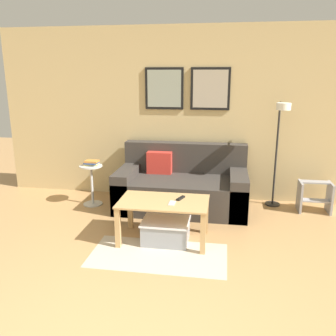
{
  "coord_description": "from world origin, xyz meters",
  "views": [
    {
      "loc": [
        0.65,
        -1.71,
        1.87
      ],
      "look_at": [
        0.04,
        2.07,
        0.85
      ],
      "focal_mm": 38.0,
      "sensor_mm": 36.0,
      "label": 1
    }
  ],
  "objects_px": {
    "coffee_table": "(164,208)",
    "floor_lamp": "(280,135)",
    "couch": "(182,187)",
    "remote_control": "(181,198)",
    "storage_bin": "(166,231)",
    "book_stack": "(92,163)",
    "cell_phone": "(172,203)",
    "step_stool": "(315,196)",
    "side_table": "(92,181)"
  },
  "relations": [
    {
      "from": "coffee_table",
      "to": "floor_lamp",
      "type": "height_order",
      "value": "floor_lamp"
    },
    {
      "from": "couch",
      "to": "remote_control",
      "type": "distance_m",
      "value": 1.02
    },
    {
      "from": "storage_bin",
      "to": "book_stack",
      "type": "xyz_separation_m",
      "value": [
        -1.26,
        1.03,
        0.5
      ]
    },
    {
      "from": "cell_phone",
      "to": "step_stool",
      "type": "distance_m",
      "value": 2.23
    },
    {
      "from": "side_table",
      "to": "remote_control",
      "type": "xyz_separation_m",
      "value": [
        1.42,
        -0.88,
        0.14
      ]
    },
    {
      "from": "couch",
      "to": "cell_phone",
      "type": "relative_size",
      "value": 12.92
    },
    {
      "from": "storage_bin",
      "to": "step_stool",
      "type": "height_order",
      "value": "step_stool"
    },
    {
      "from": "couch",
      "to": "cell_phone",
      "type": "distance_m",
      "value": 1.17
    },
    {
      "from": "storage_bin",
      "to": "floor_lamp",
      "type": "relative_size",
      "value": 0.35
    },
    {
      "from": "coffee_table",
      "to": "storage_bin",
      "type": "distance_m",
      "value": 0.27
    },
    {
      "from": "book_stack",
      "to": "storage_bin",
      "type": "bearing_deg",
      "value": -39.41
    },
    {
      "from": "storage_bin",
      "to": "step_stool",
      "type": "distance_m",
      "value": 2.27
    },
    {
      "from": "coffee_table",
      "to": "floor_lamp",
      "type": "bearing_deg",
      "value": 40.83
    },
    {
      "from": "cell_phone",
      "to": "couch",
      "type": "bearing_deg",
      "value": 92.9
    },
    {
      "from": "step_stool",
      "to": "couch",
      "type": "bearing_deg",
      "value": -176.29
    },
    {
      "from": "floor_lamp",
      "to": "cell_phone",
      "type": "bearing_deg",
      "value": -135.31
    },
    {
      "from": "floor_lamp",
      "to": "remote_control",
      "type": "xyz_separation_m",
      "value": [
        -1.2,
        -1.11,
        -0.57
      ]
    },
    {
      "from": "couch",
      "to": "remote_control",
      "type": "xyz_separation_m",
      "value": [
        0.11,
        -1.0,
        0.19
      ]
    },
    {
      "from": "side_table",
      "to": "book_stack",
      "type": "distance_m",
      "value": 0.28
    },
    {
      "from": "coffee_table",
      "to": "storage_bin",
      "type": "height_order",
      "value": "coffee_table"
    },
    {
      "from": "side_table",
      "to": "remote_control",
      "type": "height_order",
      "value": "side_table"
    },
    {
      "from": "storage_bin",
      "to": "remote_control",
      "type": "bearing_deg",
      "value": 41.49
    },
    {
      "from": "couch",
      "to": "book_stack",
      "type": "xyz_separation_m",
      "value": [
        -1.3,
        -0.1,
        0.33
      ]
    },
    {
      "from": "book_stack",
      "to": "remote_control",
      "type": "distance_m",
      "value": 1.68
    },
    {
      "from": "couch",
      "to": "coffee_table",
      "type": "bearing_deg",
      "value": -94.03
    },
    {
      "from": "side_table",
      "to": "book_stack",
      "type": "xyz_separation_m",
      "value": [
        0.01,
        0.02,
        0.28
      ]
    },
    {
      "from": "couch",
      "to": "remote_control",
      "type": "bearing_deg",
      "value": -83.9
    },
    {
      "from": "remote_control",
      "to": "couch",
      "type": "bearing_deg",
      "value": 116.59
    },
    {
      "from": "cell_phone",
      "to": "step_stool",
      "type": "height_order",
      "value": "cell_phone"
    },
    {
      "from": "side_table",
      "to": "cell_phone",
      "type": "relative_size",
      "value": 4.23
    },
    {
      "from": "cell_phone",
      "to": "remote_control",
      "type": "bearing_deg",
      "value": 65.52
    },
    {
      "from": "couch",
      "to": "storage_bin",
      "type": "relative_size",
      "value": 3.39
    },
    {
      "from": "remote_control",
      "to": "step_stool",
      "type": "bearing_deg",
      "value": 53.18
    },
    {
      "from": "step_stool",
      "to": "cell_phone",
      "type": "bearing_deg",
      "value": -144.94
    },
    {
      "from": "floor_lamp",
      "to": "coffee_table",
      "type": "bearing_deg",
      "value": -139.17
    },
    {
      "from": "book_stack",
      "to": "cell_phone",
      "type": "bearing_deg",
      "value": -38.5
    },
    {
      "from": "book_stack",
      "to": "cell_phone",
      "type": "height_order",
      "value": "book_stack"
    },
    {
      "from": "side_table",
      "to": "book_stack",
      "type": "bearing_deg",
      "value": 60.09
    },
    {
      "from": "couch",
      "to": "coffee_table",
      "type": "relative_size",
      "value": 1.79
    },
    {
      "from": "floor_lamp",
      "to": "remote_control",
      "type": "height_order",
      "value": "floor_lamp"
    },
    {
      "from": "storage_bin",
      "to": "cell_phone",
      "type": "relative_size",
      "value": 3.82
    },
    {
      "from": "storage_bin",
      "to": "remote_control",
      "type": "xyz_separation_m",
      "value": [
        0.15,
        0.13,
        0.36
      ]
    },
    {
      "from": "floor_lamp",
      "to": "book_stack",
      "type": "distance_m",
      "value": 2.65
    },
    {
      "from": "coffee_table",
      "to": "cell_phone",
      "type": "xyz_separation_m",
      "value": [
        0.11,
        -0.07,
        0.09
      ]
    },
    {
      "from": "step_stool",
      "to": "side_table",
      "type": "bearing_deg",
      "value": -175.81
    },
    {
      "from": "coffee_table",
      "to": "remote_control",
      "type": "height_order",
      "value": "remote_control"
    },
    {
      "from": "storage_bin",
      "to": "cell_phone",
      "type": "xyz_separation_m",
      "value": [
        0.07,
        -0.03,
        0.35
      ]
    },
    {
      "from": "couch",
      "to": "storage_bin",
      "type": "bearing_deg",
      "value": -92.25
    },
    {
      "from": "remote_control",
      "to": "coffee_table",
      "type": "bearing_deg",
      "value": -133.37
    },
    {
      "from": "couch",
      "to": "step_stool",
      "type": "xyz_separation_m",
      "value": [
        1.84,
        0.12,
        -0.07
      ]
    }
  ]
}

